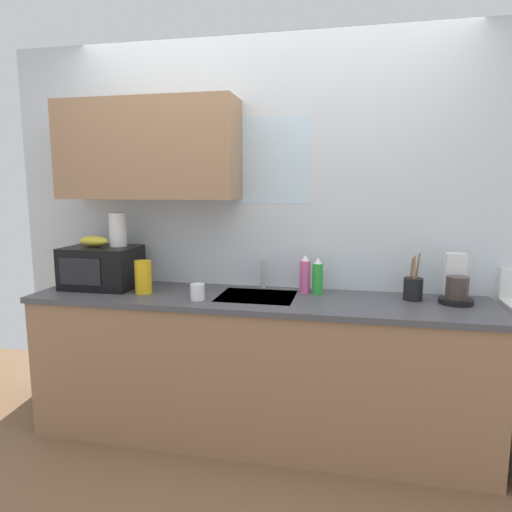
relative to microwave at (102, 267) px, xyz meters
The scene contains 12 objects.
kitchen_wall_assembly 0.99m from the microwave, 16.05° to the left, with size 3.54×0.42×2.50m.
counter_unit 1.20m from the microwave, ahead, with size 2.77×0.63×0.90m.
sink_faucet 1.06m from the microwave, 10.38° to the left, with size 0.03×0.03×0.19m, color #B2B5BA.
microwave is the anchor object (origin of this frame).
banana_bunch 0.18m from the microwave, behind, with size 0.20×0.11×0.07m, color gold.
paper_towel_roll 0.27m from the microwave, 27.17° to the left, with size 0.11×0.11×0.22m, color white.
coffee_maker 2.20m from the microwave, ahead, with size 0.19×0.21×0.28m.
dish_soap_bottle_pink 1.33m from the microwave, ahead, with size 0.06×0.06×0.24m.
dish_soap_bottle_green 1.41m from the microwave, ahead, with size 0.07×0.07×0.23m.
cereal_canister 0.36m from the microwave, 16.13° to the right, with size 0.10×0.10×0.21m, color gold.
mug_white 0.76m from the microwave, 14.55° to the right, with size 0.08×0.08×0.10m, color white.
utensil_crock 1.97m from the microwave, ahead, with size 0.11×0.11×0.28m.
Camera 1 is at (0.55, -2.61, 1.57)m, focal length 31.83 mm.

